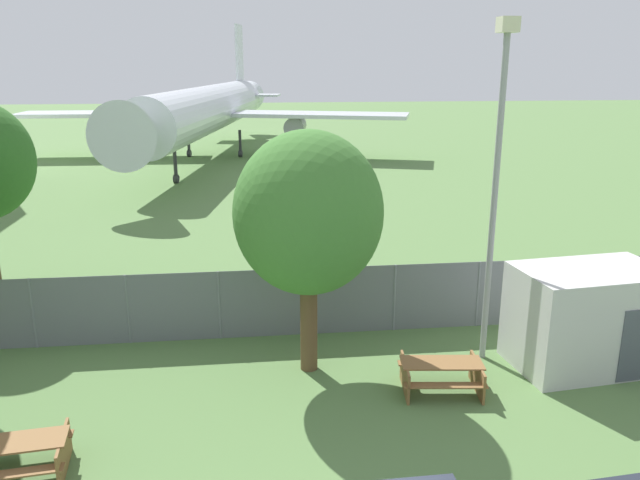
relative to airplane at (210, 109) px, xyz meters
name	(u,v)px	position (x,y,z in m)	size (l,w,h in m)	color
perimeter_fence	(308,302)	(4.52, -35.35, -3.02)	(56.07, 0.07, 2.04)	slate
airplane	(210,109)	(0.00, 0.00, 0.00)	(32.35, 39.94, 11.37)	silver
portable_cabin	(588,318)	(11.52, -38.09, -2.71)	(3.95, 2.65, 2.65)	silver
picnic_bench_near_cabin	(441,372)	(7.38, -38.99, -3.55)	(2.10, 1.62, 0.76)	brown
picnic_bench_open_grass	(15,454)	(-1.69, -41.22, -3.55)	(2.06, 1.60, 0.76)	brown
tree_near_hangar	(308,214)	(4.32, -37.48, 0.11)	(3.67, 3.67, 6.19)	brown
light_mast	(497,164)	(9.05, -37.37, 1.21)	(0.44, 0.44, 8.72)	#99999E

